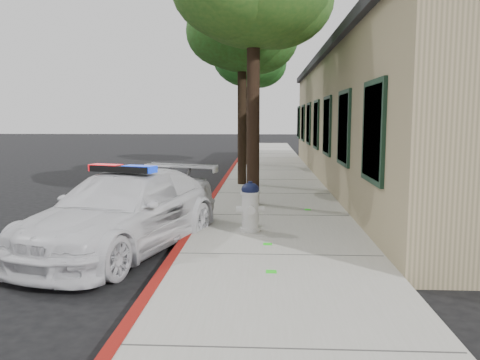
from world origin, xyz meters
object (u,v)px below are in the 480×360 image
at_px(police_car, 124,211).
at_px(street_tree_far, 250,59).
at_px(street_tree_mid, 243,31).
at_px(fire_hydrant, 250,206).
at_px(clapboard_building, 430,120).

bearing_deg(police_car, street_tree_far, 100.23).
bearing_deg(street_tree_mid, fire_hydrant, -86.07).
distance_m(clapboard_building, street_tree_far, 8.40).
bearing_deg(street_tree_far, police_car, -96.88).
relative_size(street_tree_mid, street_tree_far, 1.01).
bearing_deg(fire_hydrant, clapboard_building, 47.80).
bearing_deg(police_car, street_tree_mid, 94.57).
height_order(clapboard_building, fire_hydrant, clapboard_building).
relative_size(fire_hydrant, street_tree_mid, 0.15).
distance_m(clapboard_building, police_car, 11.37).
relative_size(clapboard_building, street_tree_far, 3.44).
relative_size(clapboard_building, fire_hydrant, 23.22).
height_order(fire_hydrant, street_tree_mid, street_tree_mid).
xyz_separation_m(clapboard_building, fire_hydrant, (-5.54, -7.49, -1.52)).
distance_m(police_car, street_tree_far, 14.36).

